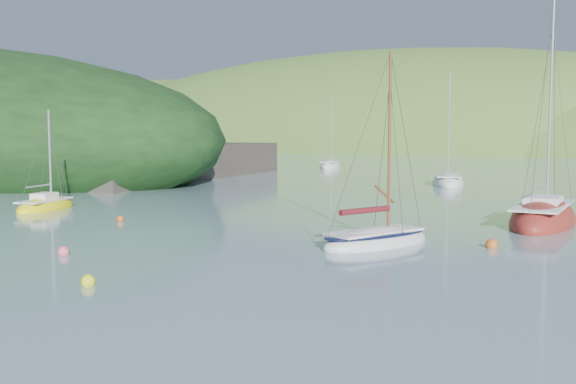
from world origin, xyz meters
The scene contains 8 objects.
ground centered at (0.00, 0.00, 0.00)m, with size 700.00×700.00×0.00m, color gray.
shoreline_hills centered at (-9.66, 172.42, 0.00)m, with size 690.00×135.00×56.00m.
daysailer_white centered at (5.42, 7.69, 0.20)m, with size 4.00×5.92×8.55m.
sloop_red centered at (10.28, 17.75, 0.23)m, with size 3.13×8.67×12.74m.
sailboat_yellow centered at (-16.84, 9.01, 0.17)m, with size 3.37×5.36×6.64m.
distant_sloop_a centered at (-1.48, 40.28, 0.19)m, with size 5.00×8.15×10.97m.
distant_sloop_c centered at (-24.00, 60.97, 0.18)m, with size 4.69×7.68×10.35m.
mooring_buoys centered at (1.13, 3.68, 0.12)m, with size 19.17×13.33×0.50m.
Camera 1 is at (15.72, -16.68, 4.59)m, focal length 40.00 mm.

